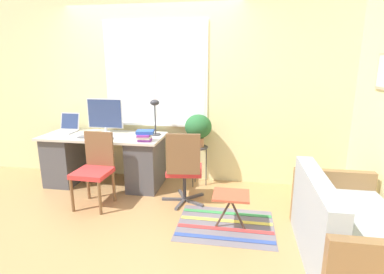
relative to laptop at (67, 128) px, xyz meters
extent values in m
plane|color=tan|center=(1.24, -0.46, -0.78)|extent=(14.00, 14.00, 0.00)
cube|color=beige|center=(1.24, 0.33, 0.57)|extent=(9.00, 0.06, 2.70)
cube|color=white|center=(0.91, 0.29, 0.76)|extent=(0.75, 0.02, 1.47)
cube|color=white|center=(0.91, 0.28, 0.76)|extent=(0.68, 0.01, 1.40)
cube|color=white|center=(1.66, 0.29, 0.76)|extent=(0.75, 0.02, 1.47)
cube|color=white|center=(1.66, 0.28, 0.76)|extent=(0.68, 0.01, 1.40)
cube|color=white|center=(1.29, 0.29, 0.05)|extent=(1.54, 0.11, 0.04)
cube|color=beige|center=(4.00, -0.46, 0.57)|extent=(0.06, 9.00, 2.70)
cube|color=beige|center=(0.62, -0.11, -0.07)|extent=(1.69, 0.71, 0.03)
cube|color=#4C4C51|center=(0.01, -0.11, -0.44)|extent=(0.40, 0.63, 0.70)
cube|color=#4C4C51|center=(1.23, -0.11, -0.44)|extent=(0.40, 0.63, 0.70)
cube|color=#B7B7BC|center=(0.00, -0.06, -0.05)|extent=(0.29, 0.25, 0.02)
cube|color=#B7B7BC|center=(0.00, 0.10, 0.08)|extent=(0.29, 0.08, 0.25)
cube|color=navy|center=(0.00, 0.10, 0.08)|extent=(0.26, 0.06, 0.22)
cylinder|color=silver|center=(0.58, 0.06, -0.05)|extent=(0.14, 0.14, 0.02)
cylinder|color=silver|center=(0.58, 0.06, -0.01)|extent=(0.04, 0.04, 0.06)
cube|color=silver|center=(0.58, 0.07, 0.22)|extent=(0.52, 0.02, 0.42)
cube|color=navy|center=(0.58, 0.05, 0.22)|extent=(0.50, 0.01, 0.40)
cube|color=slate|center=(0.57, -0.28, -0.05)|extent=(0.42, 0.11, 0.02)
ellipsoid|color=slate|center=(0.85, -0.31, -0.04)|extent=(0.04, 0.06, 0.03)
cylinder|color=#2D2D33|center=(1.34, 0.03, -0.05)|extent=(0.14, 0.14, 0.01)
cylinder|color=#2D2D33|center=(1.34, 0.03, 0.16)|extent=(0.02, 0.02, 0.42)
ellipsoid|color=#2D2D33|center=(1.34, 0.03, 0.40)|extent=(0.13, 0.13, 0.08)
cube|color=purple|center=(1.30, -0.33, -0.04)|extent=(0.18, 0.14, 0.03)
cube|color=white|center=(1.29, -0.33, -0.01)|extent=(0.19, 0.18, 0.04)
cube|color=purple|center=(1.29, -0.34, 0.03)|extent=(0.18, 0.19, 0.03)
cube|color=#2851B2|center=(1.30, -0.32, 0.06)|extent=(0.24, 0.18, 0.04)
cylinder|color=brown|center=(0.60, -0.96, -0.57)|extent=(0.04, 0.04, 0.43)
cylinder|color=brown|center=(0.95, -0.98, -0.57)|extent=(0.04, 0.04, 0.43)
cylinder|color=brown|center=(0.61, -0.61, -0.57)|extent=(0.04, 0.04, 0.43)
cylinder|color=brown|center=(0.97, -0.62, -0.57)|extent=(0.04, 0.04, 0.43)
cube|color=red|center=(0.78, -0.79, -0.35)|extent=(0.42, 0.40, 0.06)
cube|color=brown|center=(0.79, -0.59, -0.11)|extent=(0.37, 0.05, 0.43)
cube|color=#47474C|center=(1.70, -0.48, -0.77)|extent=(0.29, 0.07, 0.03)
cube|color=#47474C|center=(1.82, -0.60, -0.77)|extent=(0.09, 0.29, 0.03)
cube|color=#47474C|center=(1.97, -0.53, -0.77)|extent=(0.27, 0.17, 0.03)
cube|color=#47474C|center=(1.95, -0.36, -0.77)|extent=(0.23, 0.23, 0.03)
cube|color=#47474C|center=(1.78, -0.33, -0.77)|extent=(0.16, 0.28, 0.03)
cylinder|color=#333338|center=(1.84, -0.46, -0.58)|extent=(0.04, 0.04, 0.35)
cube|color=red|center=(1.84, -0.46, -0.37)|extent=(0.48, 0.46, 0.06)
cube|color=brown|center=(1.87, -0.68, -0.10)|extent=(0.40, 0.09, 0.48)
cube|color=#9EA8B2|center=(3.50, -1.42, -0.57)|extent=(0.81, 1.23, 0.43)
cube|color=#9EA8B2|center=(3.18, -1.42, -0.19)|extent=(0.16, 1.23, 0.34)
cube|color=olive|center=(3.50, -0.76, -0.48)|extent=(0.81, 0.09, 0.62)
cylinder|color=#333338|center=(1.94, 0.07, -0.22)|extent=(0.27, 0.27, 0.02)
cylinder|color=#333338|center=(2.05, 0.07, -0.51)|extent=(0.01, 0.01, 0.55)
cylinder|color=#333338|center=(1.88, 0.17, -0.51)|extent=(0.01, 0.01, 0.55)
cylinder|color=#333338|center=(1.88, -0.03, -0.51)|extent=(0.01, 0.01, 0.55)
cylinder|color=#9E6B4C|center=(1.94, 0.07, -0.15)|extent=(0.16, 0.16, 0.13)
ellipsoid|color=#235B2D|center=(1.94, 0.07, 0.07)|extent=(0.37, 0.37, 0.33)
cube|color=slate|center=(2.39, -0.98, -0.78)|extent=(1.03, 0.79, 0.01)
cube|color=#334C99|center=(2.39, -1.24, -0.78)|extent=(1.01, 0.06, 0.00)
cube|color=#C63838|center=(2.39, -1.07, -0.78)|extent=(1.01, 0.06, 0.00)
cube|color=#DBCC4C|center=(2.39, -0.89, -0.78)|extent=(1.01, 0.06, 0.00)
cube|color=#388E4C|center=(2.39, -0.72, -0.78)|extent=(1.01, 0.06, 0.00)
cube|color=#B24C33|center=(2.44, -1.03, -0.41)|extent=(0.37, 0.32, 0.02)
cylinder|color=#4C3D2D|center=(2.38, -1.03, -0.60)|extent=(0.20, 0.02, 0.38)
cylinder|color=#4C3D2D|center=(2.51, -1.03, -0.60)|extent=(0.20, 0.02, 0.38)
camera|label=1|loc=(2.52, -3.91, 0.92)|focal=28.00mm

